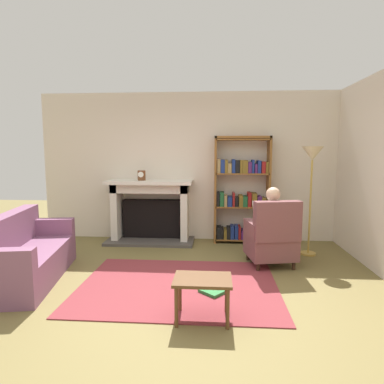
# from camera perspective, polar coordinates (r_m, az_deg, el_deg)

# --- Properties ---
(ground) EXTENTS (14.00, 14.00, 0.00)m
(ground) POSITION_cam_1_polar(r_m,az_deg,el_deg) (3.89, -2.88, -17.79)
(ground) COLOR olive
(back_wall) EXTENTS (5.60, 0.10, 2.70)m
(back_wall) POSITION_cam_1_polar(r_m,az_deg,el_deg) (6.08, -0.02, 4.39)
(back_wall) COLOR beige
(back_wall) RESTS_ON ground
(side_wall_right) EXTENTS (0.10, 5.20, 2.70)m
(side_wall_right) POSITION_cam_1_polar(r_m,az_deg,el_deg) (5.25, 29.08, 3.07)
(side_wall_right) COLOR beige
(side_wall_right) RESTS_ON ground
(area_rug) EXTENTS (2.40, 1.80, 0.01)m
(area_rug) POSITION_cam_1_polar(r_m,az_deg,el_deg) (4.16, -2.36, -15.99)
(area_rug) COLOR maroon
(area_rug) RESTS_ON ground
(fireplace) EXTENTS (1.57, 0.64, 1.13)m
(fireplace) POSITION_cam_1_polar(r_m,az_deg,el_deg) (6.01, -7.17, -2.96)
(fireplace) COLOR #4C4742
(fireplace) RESTS_ON ground
(mantel_clock) EXTENTS (0.14, 0.14, 0.18)m
(mantel_clock) POSITION_cam_1_polar(r_m,az_deg,el_deg) (5.86, -8.80, 2.88)
(mantel_clock) COLOR brown
(mantel_clock) RESTS_ON fireplace
(bookshelf) EXTENTS (0.98, 0.32, 1.90)m
(bookshelf) POSITION_cam_1_polar(r_m,az_deg,el_deg) (5.90, 8.58, -0.11)
(bookshelf) COLOR brown
(bookshelf) RESTS_ON ground
(armchair_reading) EXTENTS (0.75, 0.73, 0.97)m
(armchair_reading) POSITION_cam_1_polar(r_m,az_deg,el_deg) (4.82, 13.82, -7.69)
(armchair_reading) COLOR #331E14
(armchair_reading) RESTS_ON ground
(seated_reader) EXTENTS (0.42, 0.58, 1.14)m
(seated_reader) POSITION_cam_1_polar(r_m,az_deg,el_deg) (4.88, 13.41, -5.11)
(seated_reader) COLOR silver
(seated_reader) RESTS_ON ground
(sofa_floral) EXTENTS (1.00, 1.80, 0.85)m
(sofa_floral) POSITION_cam_1_polar(r_m,az_deg,el_deg) (4.71, -27.13, -9.92)
(sofa_floral) COLOR #80506E
(sofa_floral) RESTS_ON ground
(side_table) EXTENTS (0.56, 0.39, 0.42)m
(side_table) POSITION_cam_1_polar(r_m,az_deg,el_deg) (3.28, 1.86, -15.85)
(side_table) COLOR brown
(side_table) RESTS_ON ground
(scattered_books) EXTENTS (0.34, 0.55, 0.04)m
(scattered_books) POSITION_cam_1_polar(r_m,az_deg,el_deg) (4.07, 2.92, -16.17)
(scattered_books) COLOR red
(scattered_books) RESTS_ON area_rug
(floor_lamp) EXTENTS (0.32, 0.32, 1.71)m
(floor_lamp) POSITION_cam_1_polar(r_m,az_deg,el_deg) (5.40, 20.22, 4.71)
(floor_lamp) COLOR #B7933F
(floor_lamp) RESTS_ON ground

